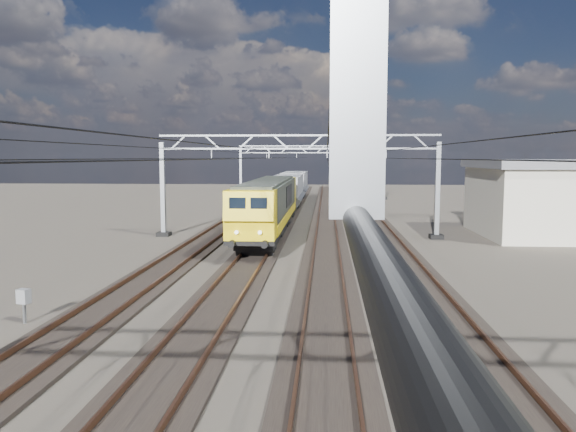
# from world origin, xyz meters

# --- Properties ---
(ground) EXTENTS (160.00, 160.00, 0.00)m
(ground) POSITION_xyz_m (0.00, 0.00, 0.00)
(ground) COLOR #2A241F
(ground) RESTS_ON ground
(track_outer_west) EXTENTS (2.60, 140.00, 0.30)m
(track_outer_west) POSITION_xyz_m (-6.00, 0.00, 0.07)
(track_outer_west) COLOR black
(track_outer_west) RESTS_ON ground
(track_loco) EXTENTS (2.60, 140.00, 0.30)m
(track_loco) POSITION_xyz_m (-2.00, 0.00, 0.07)
(track_loco) COLOR black
(track_loco) RESTS_ON ground
(track_inner_east) EXTENTS (2.60, 140.00, 0.30)m
(track_inner_east) POSITION_xyz_m (2.00, 0.00, 0.07)
(track_inner_east) COLOR black
(track_inner_east) RESTS_ON ground
(track_outer_east) EXTENTS (2.60, 140.00, 0.30)m
(track_outer_east) POSITION_xyz_m (6.00, 0.00, 0.07)
(track_outer_east) COLOR black
(track_outer_east) RESTS_ON ground
(catenary_gantry_mid) EXTENTS (19.90, 0.90, 7.11)m
(catenary_gantry_mid) POSITION_xyz_m (0.00, 4.00, 3.91)
(catenary_gantry_mid) COLOR #9299A0
(catenary_gantry_mid) RESTS_ON ground
(catenary_gantry_far) EXTENTS (19.90, 0.90, 7.11)m
(catenary_gantry_far) POSITION_xyz_m (0.00, 40.00, 3.91)
(catenary_gantry_far) COLOR #9299A0
(catenary_gantry_far) RESTS_ON ground
(overhead_wires) EXTENTS (12.03, 140.00, 0.53)m
(overhead_wires) POSITION_xyz_m (0.00, 8.00, 5.75)
(overhead_wires) COLOR black
(overhead_wires) RESTS_ON ground
(locomotive) EXTENTS (2.76, 21.10, 3.62)m
(locomotive) POSITION_xyz_m (-2.00, 3.71, 2.33)
(locomotive) COLOR black
(locomotive) RESTS_ON ground
(hopper_wagon_lead) EXTENTS (3.38, 13.00, 3.25)m
(hopper_wagon_lead) POSITION_xyz_m (-2.00, 21.40, 2.23)
(hopper_wagon_lead) COLOR black
(hopper_wagon_lead) RESTS_ON ground
(hopper_wagon_mid) EXTENTS (3.38, 13.00, 3.25)m
(hopper_wagon_mid) POSITION_xyz_m (-2.00, 35.60, 2.23)
(hopper_wagon_mid) COLOR black
(hopper_wagon_mid) RESTS_ON ground
(trackside_cabinet) EXTENTS (0.45, 0.39, 1.18)m
(trackside_cabinet) POSITION_xyz_m (-8.13, -16.91, 0.89)
(trackside_cabinet) COLOR #9299A0
(trackside_cabinet) RESTS_ON ground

